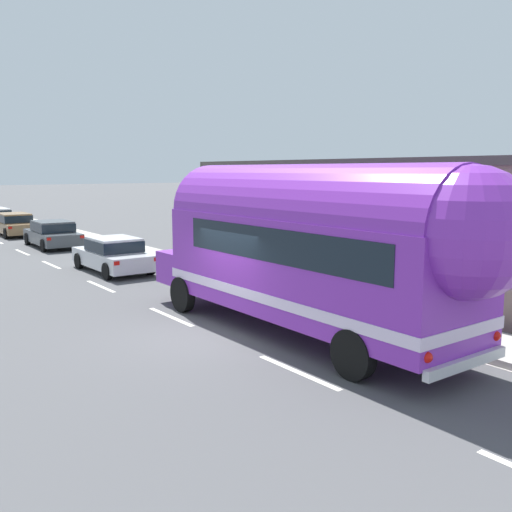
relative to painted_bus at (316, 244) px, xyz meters
name	(u,v)px	position (x,y,z in m)	size (l,w,h in m)	color
ground_plane	(212,335)	(-1.75, 1.81, -2.30)	(300.00, 300.00, 0.00)	#4C4C4F
lane_markings	(107,259)	(0.71, 14.64, -2.30)	(3.62, 80.00, 0.01)	silver
sidewalk_slab	(176,262)	(2.72, 11.81, -2.23)	(1.95, 90.00, 0.15)	#ADA89E
roadside_building	(403,218)	(8.30, 4.25, -0.13)	(8.41, 15.50, 4.34)	gray
painted_bus	(316,244)	(0.00, 0.00, 0.00)	(2.63, 11.14, 4.12)	purple
car_lead	(114,253)	(-0.24, 11.47, -1.57)	(1.93, 4.42, 1.37)	silver
car_second	(53,233)	(0.08, 20.30, -1.56)	(2.07, 4.74, 1.37)	#474C51
car_third	(14,223)	(-0.18, 27.12, -1.56)	(1.91, 4.75, 1.37)	olive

